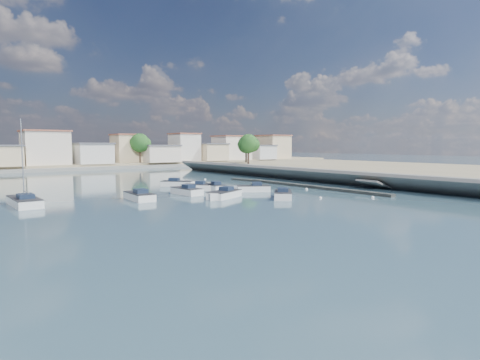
# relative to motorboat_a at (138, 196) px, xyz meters

# --- Properties ---
(ground) EXTENTS (400.00, 400.00, 0.00)m
(ground) POSITION_rel_motorboat_a_xyz_m (17.98, 26.71, -0.38)
(ground) COLOR #27404F
(ground) RESTS_ON ground
(seawall_walkway) EXTENTS (5.00, 90.00, 1.80)m
(seawall_walkway) POSITION_rel_motorboat_a_xyz_m (36.48, -0.29, 0.52)
(seawall_walkway) COLOR slate
(seawall_walkway) RESTS_ON ground
(seawall_embankment) EXTENTS (49.65, 90.00, 2.90)m
(seawall_embankment) POSITION_rel_motorboat_a_xyz_m (58.08, -0.30, 0.47)
(seawall_embankment) COLOR slate
(seawall_embankment) RESTS_ON ground
(breakwater) EXTENTS (2.00, 31.02, 0.35)m
(breakwater) POSITION_rel_motorboat_a_xyz_m (24.88, -0.60, -0.21)
(breakwater) COLOR black
(breakwater) RESTS_ON ground
(far_shore_land) EXTENTS (160.00, 40.00, 1.40)m
(far_shore_land) POSITION_rel_motorboat_a_xyz_m (17.98, 78.71, 0.32)
(far_shore_land) COLOR gray
(far_shore_land) RESTS_ON ground
(far_shore_quay) EXTENTS (160.00, 2.50, 0.80)m
(far_shore_quay) POSITION_rel_motorboat_a_xyz_m (17.98, 57.71, 0.02)
(far_shore_quay) COLOR slate
(far_shore_quay) RESTS_ON ground
(far_town) EXTENTS (113.01, 12.80, 8.35)m
(far_town) POSITION_rel_motorboat_a_xyz_m (28.69, 63.63, 4.56)
(far_town) COLOR beige
(far_town) RESTS_ON far_shore_land
(shore_trees) EXTENTS (74.56, 38.32, 7.92)m
(shore_trees) POSITION_rel_motorboat_a_xyz_m (26.32, 54.82, 5.84)
(shore_trees) COLOR #38281E
(shore_trees) RESTS_ON ground
(motorboat_a) EXTENTS (2.33, 5.85, 1.48)m
(motorboat_a) POSITION_rel_motorboat_a_xyz_m (0.00, 0.00, 0.00)
(motorboat_a) COLOR white
(motorboat_a) RESTS_ON ground
(motorboat_b) EXTENTS (2.26, 4.60, 1.48)m
(motorboat_b) POSITION_rel_motorboat_a_xyz_m (12.06, 2.71, -0.00)
(motorboat_b) COLOR white
(motorboat_b) RESTS_ON ground
(motorboat_c) EXTENTS (4.64, 3.63, 1.48)m
(motorboat_c) POSITION_rel_motorboat_a_xyz_m (15.12, -1.68, 0.00)
(motorboat_c) COLOR white
(motorboat_c) RESTS_ON ground
(motorboat_d) EXTENTS (5.50, 4.00, 1.48)m
(motorboat_d) POSITION_rel_motorboat_a_xyz_m (8.42, -4.75, -0.00)
(motorboat_d) COLOR white
(motorboat_d) RESTS_ON ground
(motorboat_e) EXTENTS (2.23, 5.42, 1.48)m
(motorboat_e) POSITION_rel_motorboat_a_xyz_m (6.78, 1.24, -0.00)
(motorboat_e) COLOR white
(motorboat_e) RESTS_ON ground
(motorboat_f) EXTENTS (3.79, 4.07, 1.48)m
(motorboat_f) POSITION_rel_motorboat_a_xyz_m (10.13, 4.34, -0.00)
(motorboat_f) COLOR white
(motorboat_f) RESTS_ON ground
(motorboat_g) EXTENTS (4.57, 4.82, 1.48)m
(motorboat_g) POSITION_rel_motorboat_a_xyz_m (10.64, 10.15, 0.00)
(motorboat_g) COLOR white
(motorboat_g) RESTS_ON ground
(motorboat_h) EXTENTS (4.79, 4.95, 1.48)m
(motorboat_h) POSITION_rel_motorboat_a_xyz_m (14.15, -8.78, -0.00)
(motorboat_h) COLOR white
(motorboat_h) RESTS_ON ground
(sailboat) EXTENTS (2.52, 7.53, 9.00)m
(sailboat) POSITION_rel_motorboat_a_xyz_m (-11.14, 2.99, 0.03)
(sailboat) COLOR white
(sailboat) RESTS_ON ground
(mooring_buoys) EXTENTS (9.36, 34.29, 0.39)m
(mooring_buoys) POSITION_rel_motorboat_a_xyz_m (19.74, 1.71, -0.33)
(mooring_buoys) COLOR white
(mooring_buoys) RESTS_ON ground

